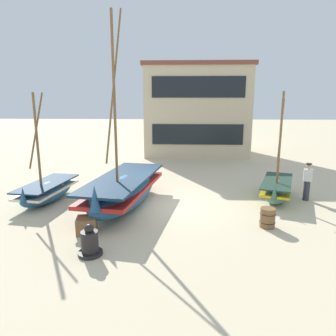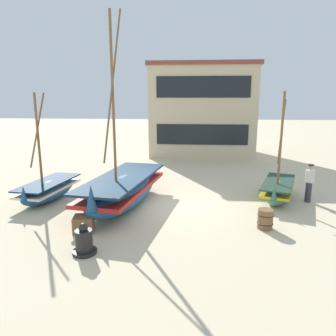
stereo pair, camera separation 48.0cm
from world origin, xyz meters
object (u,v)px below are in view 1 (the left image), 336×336
at_px(capstan_winch, 90,243).
at_px(wooden_barrel, 268,218).
at_px(fishing_boat_far_right, 277,188).
at_px(fishing_boat_near_left, 47,190).
at_px(harbor_building_main, 196,110).
at_px(cargo_crate, 87,225).
at_px(fisherman_by_hull, 307,182).
at_px(fishing_boat_centre_large, 124,190).

bearing_deg(capstan_winch, wooden_barrel, 21.92).
bearing_deg(capstan_winch, fishing_boat_far_right, 38.70).
relative_size(fishing_boat_near_left, wooden_barrel, 6.70).
xyz_separation_m(fishing_boat_near_left, harbor_building_main, (7.02, 12.97, 3.09)).
relative_size(wooden_barrel, cargo_crate, 1.08).
bearing_deg(fisherman_by_hull, wooden_barrel, -128.90).
relative_size(fishing_boat_far_right, cargo_crate, 7.30).
relative_size(fisherman_by_hull, wooden_barrel, 2.41).
xyz_separation_m(cargo_crate, harbor_building_main, (4.28, 16.19, 3.31)).
xyz_separation_m(fisherman_by_hull, wooden_barrel, (-2.52, -3.12, -0.48)).
bearing_deg(fisherman_by_hull, cargo_crate, -155.96).
height_order(fishing_boat_near_left, fishing_boat_centre_large, fishing_boat_centre_large).
bearing_deg(fishing_boat_near_left, cargo_crate, -49.59).
xyz_separation_m(fishing_boat_near_left, cargo_crate, (2.74, -3.22, -0.22)).
xyz_separation_m(fishing_boat_centre_large, wooden_barrel, (5.43, -1.93, -0.36)).
distance_m(fisherman_by_hull, wooden_barrel, 4.04).
bearing_deg(wooden_barrel, capstan_winch, -158.08).
relative_size(capstan_winch, cargo_crate, 1.45).
bearing_deg(wooden_barrel, fishing_boat_far_right, 68.93).
bearing_deg(harbor_building_main, fishing_boat_far_right, -75.44).
height_order(fisherman_by_hull, capstan_winch, fisherman_by_hull).
height_order(fishing_boat_far_right, capstan_winch, fishing_boat_far_right).
xyz_separation_m(fishing_boat_far_right, harbor_building_main, (-3.16, 12.18, 3.08)).
distance_m(fishing_boat_centre_large, fishing_boat_far_right, 6.81).
height_order(fishing_boat_far_right, fisherman_by_hull, fishing_boat_far_right).
height_order(fisherman_by_hull, cargo_crate, fisherman_by_hull).
height_order(fishing_boat_centre_large, fishing_boat_far_right, fishing_boat_centre_large).
xyz_separation_m(fisherman_by_hull, capstan_winch, (-8.15, -5.38, -0.47)).
bearing_deg(fishing_boat_near_left, fishing_boat_centre_large, -8.54).
relative_size(fishing_boat_centre_large, capstan_winch, 8.24).
xyz_separation_m(fishing_boat_centre_large, harbor_building_main, (3.51, 13.50, 2.86)).
height_order(fishing_boat_far_right, cargo_crate, fishing_boat_far_right).
distance_m(fishing_boat_far_right, cargo_crate, 8.46).
bearing_deg(fishing_boat_near_left, fishing_boat_far_right, 4.45).
xyz_separation_m(fishing_boat_near_left, capstan_winch, (3.30, -4.72, -0.12)).
height_order(fishing_boat_centre_large, capstan_winch, fishing_boat_centre_large).
xyz_separation_m(fishing_boat_centre_large, fishing_boat_far_right, (6.68, 1.32, -0.22)).
bearing_deg(fishing_boat_centre_large, harbor_building_main, 75.41).
bearing_deg(fishing_boat_centre_large, capstan_winch, -92.80).
distance_m(fishing_boat_near_left, capstan_winch, 5.76).
xyz_separation_m(wooden_barrel, harbor_building_main, (-1.91, 15.43, 3.23)).
height_order(fishing_boat_far_right, wooden_barrel, fishing_boat_far_right).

